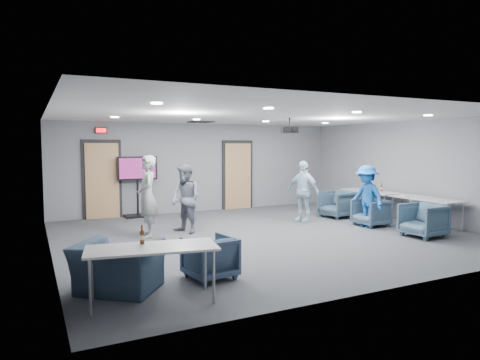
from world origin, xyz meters
name	(u,v)px	position (x,y,z in m)	size (l,w,h in m)	color
floor	(266,235)	(0.00, 0.00, 0.00)	(9.00, 9.00, 0.00)	#34373B
ceiling	(267,116)	(0.00, 0.00, 2.70)	(9.00, 9.00, 0.00)	silver
wall_back	(202,168)	(0.00, 4.00, 1.35)	(9.00, 0.02, 2.70)	slate
wall_front	(406,194)	(0.00, -4.00, 1.35)	(9.00, 0.02, 2.70)	slate
wall_left	(49,184)	(-4.50, 0.00, 1.35)	(0.02, 8.00, 2.70)	slate
wall_right	(410,171)	(4.50, 0.00, 1.35)	(0.02, 8.00, 2.70)	slate
door_left	(102,180)	(-3.00, 3.95, 1.07)	(1.06, 0.17, 2.24)	black
door_right	(238,176)	(1.20, 3.95, 1.07)	(1.06, 0.17, 2.24)	black
exit_sign	(101,130)	(-3.00, 3.93, 2.45)	(0.32, 0.08, 0.16)	black
hvac_diffuser	(201,122)	(-0.50, 2.80, 2.69)	(0.60, 0.60, 0.03)	black
downlights	(267,116)	(0.00, 0.00, 2.68)	(6.18, 3.78, 0.02)	white
person_a	(147,196)	(-2.49, 0.95, 0.91)	(0.66, 0.44, 1.82)	gray
person_b	(186,199)	(-1.59, 0.97, 0.80)	(0.78, 0.61, 1.61)	slate
person_c	(303,191)	(1.69, 1.01, 0.82)	(0.96, 0.40, 1.63)	silver
person_d	(367,196)	(2.70, -0.30, 0.77)	(1.00, 0.57, 1.54)	#1B59B1
chair_right_a	(337,204)	(2.97, 1.16, 0.37)	(0.80, 0.82, 0.75)	#34485A
chair_right_b	(371,213)	(2.90, -0.25, 0.34)	(0.73, 0.75, 0.68)	#3C5168
chair_right_c	(423,220)	(3.02, -1.75, 0.37)	(0.80, 0.82, 0.75)	#3C5468
chair_front_a	(210,257)	(-2.37, -2.40, 0.32)	(0.69, 0.71, 0.65)	#36475D
chair_front_b	(118,267)	(-3.75, -2.40, 0.35)	(1.07, 0.94, 0.70)	#324457
table_right_a	(371,192)	(4.00, 0.91, 0.69)	(0.75, 1.81, 0.73)	#BCBEC1
table_right_b	(426,200)	(4.00, -0.99, 0.68)	(0.74, 1.77, 0.73)	#BCBEC1
table_front_left	(152,251)	(-3.42, -3.00, 0.68)	(1.76, 0.97, 0.73)	#BCBEC1
bottle_front	(142,237)	(-3.50, -2.78, 0.82)	(0.07, 0.07, 0.25)	#56280E
bottle_right	(382,188)	(4.18, 0.70, 0.82)	(0.06, 0.06, 0.24)	#56280E
snack_box	(375,191)	(3.89, 0.66, 0.75)	(0.16, 0.11, 0.04)	#CE5233
wrapper	(406,195)	(3.85, -0.48, 0.75)	(0.20, 0.14, 0.05)	silver
tv_stand	(138,183)	(-2.07, 3.75, 0.98)	(1.12, 0.54, 1.72)	black
projector	(290,130)	(0.75, 0.22, 2.40)	(0.45, 0.42, 0.36)	black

